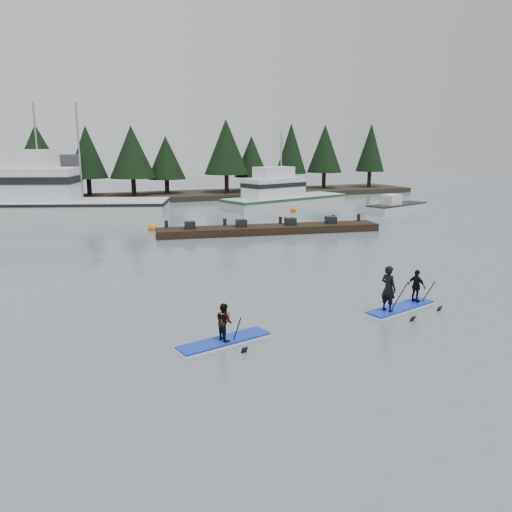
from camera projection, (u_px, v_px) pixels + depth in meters
name	position (u px, v px, depth m)	size (l,w,h in m)	color
ground	(323.00, 322.00, 17.19)	(160.00, 160.00, 0.00)	slate
far_shore	(131.00, 198.00, 54.99)	(70.00, 8.00, 0.60)	#2D281E
treeline	(131.00, 200.00, 55.06)	(60.00, 4.00, 8.00)	black
fishing_boat_large	(47.00, 207.00, 42.20)	(19.59, 11.22, 10.54)	silver
fishing_boat_medium	(283.00, 201.00, 49.10)	(13.67, 7.28, 8.01)	silver
skiff	(397.00, 208.00, 45.22)	(6.61, 1.98, 0.77)	silver
floating_dock	(270.00, 229.00, 34.54)	(15.47, 2.06, 0.52)	black
buoy_b	(152.00, 231.00, 35.58)	(0.59, 0.59, 0.59)	orange
buoy_c	(293.00, 212.00, 45.59)	(0.56, 0.56, 0.56)	orange
paddleboard_solo	(224.00, 330.00, 15.28)	(3.10, 1.38, 1.78)	#1331BA
paddleboard_duo	(400.00, 293.00, 18.36)	(3.20, 1.59, 2.25)	#1630CF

